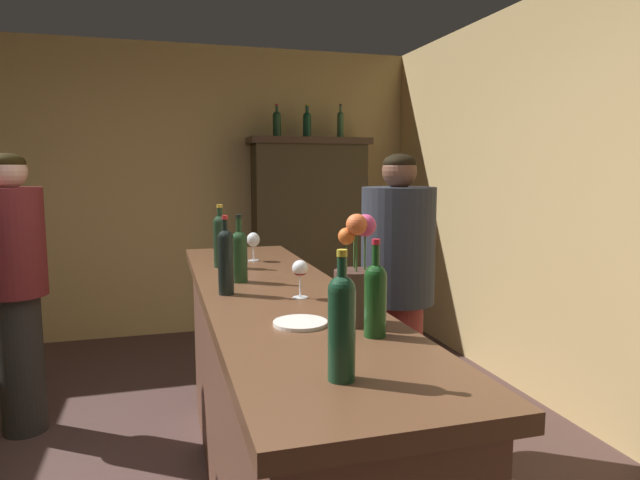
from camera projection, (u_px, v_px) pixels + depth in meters
name	position (u px, v px, depth m)	size (l,w,h in m)	color
wall_back	(143.00, 192.00, 5.04)	(5.11, 0.12, 2.63)	tan
bar_counter	(277.00, 407.00, 2.37)	(0.60, 2.61, 1.03)	brown
display_cabinet	(309.00, 231.00, 5.23)	(1.12, 0.38, 1.81)	#392F1E
wine_bottle_syrah	(226.00, 259.00, 2.21)	(0.06, 0.06, 0.32)	black
wine_bottle_merlot	(220.00, 238.00, 2.82)	(0.07, 0.07, 0.32)	#1E3420
wine_bottle_malbec	(342.00, 323.00, 1.31)	(0.07, 0.07, 0.31)	#173B25
wine_bottle_chardonnay	(239.00, 254.00, 2.45)	(0.07, 0.07, 0.30)	#1C381C
wine_bottle_rose	(375.00, 296.00, 1.65)	(0.07, 0.07, 0.29)	#153C17
wine_glass_front	(300.00, 271.00, 2.15)	(0.06, 0.06, 0.15)	white
wine_glass_mid	(253.00, 240.00, 3.02)	(0.07, 0.07, 0.16)	white
flower_arrangement	(355.00, 281.00, 1.79)	(0.14, 0.13, 0.36)	#4C312B
cheese_plate	(300.00, 323.00, 1.79)	(0.18, 0.18, 0.01)	white
display_bottle_left	(277.00, 123.00, 5.02)	(0.07, 0.07, 0.29)	#19381F
display_bottle_midleft	(307.00, 123.00, 5.09)	(0.07, 0.07, 0.30)	#123D25
display_bottle_center	(340.00, 123.00, 5.18)	(0.06, 0.06, 0.31)	#2E532E
patron_in_navy	(16.00, 281.00, 3.15)	(0.34, 0.34, 1.61)	#282823
bartender	(397.00, 293.00, 2.96)	(0.39, 0.39, 1.60)	maroon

